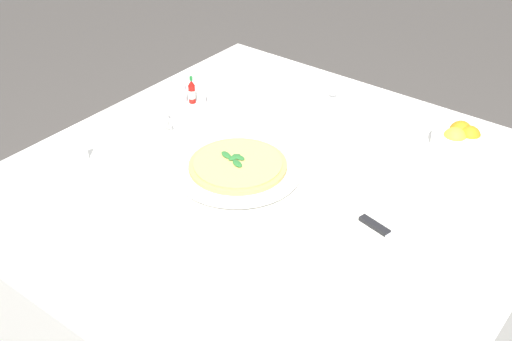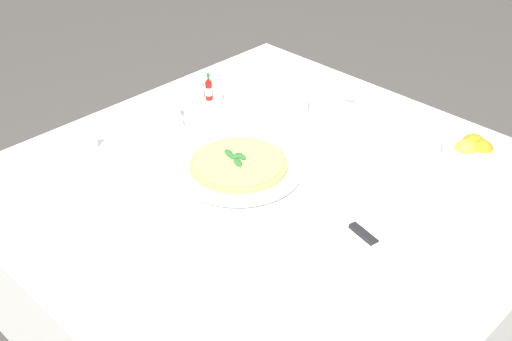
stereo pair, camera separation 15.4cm
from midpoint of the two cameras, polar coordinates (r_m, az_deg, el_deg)
dining_table at (r=1.61m, az=-1.18°, el=-4.62°), size 1.19×1.19×0.72m
pizza_plate at (r=1.56m, az=-4.43°, el=0.00°), size 0.31×0.31×0.02m
pizza at (r=1.56m, az=-4.46°, el=0.43°), size 0.24×0.24×0.02m
coffee_cup_near_right at (r=1.90m, az=3.08°, el=7.19°), size 0.13×0.13×0.06m
coffee_cup_left_edge at (r=1.77m, az=-11.48°, el=4.37°), size 0.13×0.13×0.06m
water_glass_right_edge at (r=1.79m, az=-0.22°, el=6.25°), size 0.07×0.07×0.11m
napkin_folded at (r=1.36m, az=8.71°, el=-6.40°), size 0.23×0.16×0.02m
dinner_knife at (r=1.35m, az=8.85°, el=-6.00°), size 0.19×0.06×0.01m
citrus_bowl at (r=1.71m, az=15.27°, el=2.72°), size 0.15×0.15×0.07m
hot_sauce_bottle at (r=1.88m, az=-8.06°, el=6.83°), size 0.02×0.02×0.08m
salt_shaker at (r=1.87m, az=-7.21°, el=6.47°), size 0.03×0.03×0.06m
pepper_shaker at (r=1.90m, az=-8.85°, el=6.70°), size 0.03×0.03×0.06m
menu_card at (r=1.68m, az=-18.78°, el=1.49°), size 0.05×0.08×0.06m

